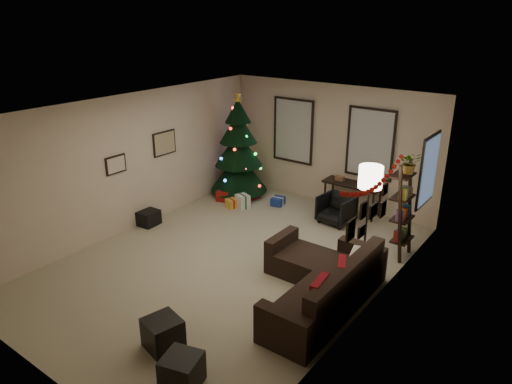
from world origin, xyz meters
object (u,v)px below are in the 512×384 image
sofa (322,284)px  bookshelf (404,212)px  desk (353,187)px  christmas_tree (238,153)px  desk_chair (336,209)px

sofa → bookshelf: (0.44, 2.05, 0.58)m
desk → bookshelf: 2.02m
bookshelf → desk: bearing=141.0°
christmas_tree → desk: 2.76m
christmas_tree → desk: bearing=12.1°
sofa → bookshelf: bearing=77.9°
desk_chair → bookshelf: (1.59, -0.61, 0.55)m
desk → desk_chair: (-0.03, -0.65, -0.30)m
desk_chair → christmas_tree: bearing=-175.8°
christmas_tree → bookshelf: bearing=-9.3°
desk → desk_chair: desk is taller
desk → bookshelf: (1.56, -1.26, 0.25)m
desk → desk_chair: 0.72m
christmas_tree → sofa: size_ratio=0.99×
desk → desk_chair: bearing=-92.9°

